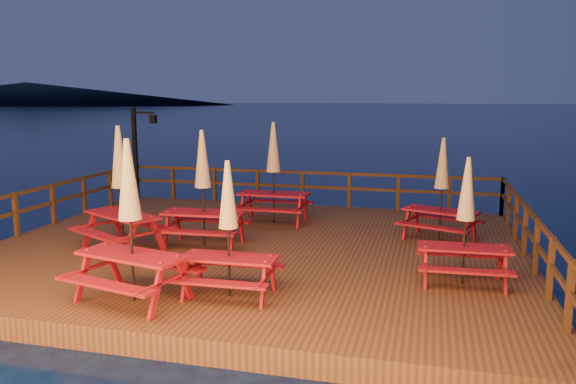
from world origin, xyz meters
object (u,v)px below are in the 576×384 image
object	(u,v)px
picnic_table_2	(273,171)
picnic_table_0	(228,227)
picnic_table_1	(203,187)
lamp_post	(139,145)

from	to	relation	value
picnic_table_2	picnic_table_0	bearing A→B (deg)	-81.50
picnic_table_0	picnic_table_1	bearing A→B (deg)	118.40
picnic_table_1	picnic_table_2	distance (m)	2.84
lamp_post	picnic_table_2	xyz separation A→B (m)	(5.16, -2.18, -0.39)
picnic_table_2	picnic_table_1	bearing A→B (deg)	-107.84
picnic_table_0	picnic_table_2	size ratio (longest dim) A/B	0.87
lamp_post	picnic_table_2	bearing A→B (deg)	-22.87
picnic_table_1	lamp_post	bearing A→B (deg)	128.06
picnic_table_0	picnic_table_2	xyz separation A→B (m)	(-0.81, 5.62, 0.19)
lamp_post	picnic_table_0	xyz separation A→B (m)	(5.97, -7.80, -0.58)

